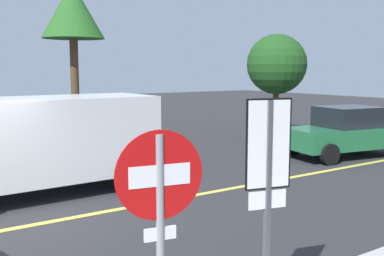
{
  "coord_description": "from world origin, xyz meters",
  "views": [
    {
      "loc": [
        -1.42,
        -8.3,
        2.82
      ],
      "look_at": [
        3.98,
        -0.26,
        1.58
      ],
      "focal_mm": 42.82,
      "sensor_mm": 36.0,
      "label": 1
    }
  ],
  "objects_px": {
    "stop_sign": "(160,218)",
    "speed_limit_sign": "(268,168)",
    "tree_centre_verge": "(73,14)",
    "car_green_mid_road": "(345,132)",
    "tree_left_verge": "(277,65)",
    "white_van": "(38,140)"
  },
  "relations": [
    {
      "from": "white_van",
      "to": "tree_left_verge",
      "type": "xyz_separation_m",
      "value": [
        10.78,
        3.58,
        1.75
      ]
    },
    {
      "from": "white_van",
      "to": "tree_centre_verge",
      "type": "distance_m",
      "value": 5.13
    },
    {
      "from": "speed_limit_sign",
      "to": "tree_centre_verge",
      "type": "xyz_separation_m",
      "value": [
        1.48,
        10.13,
        2.72
      ]
    },
    {
      "from": "speed_limit_sign",
      "to": "white_van",
      "type": "xyz_separation_m",
      "value": [
        -0.63,
        6.73,
        -0.5
      ]
    },
    {
      "from": "stop_sign",
      "to": "car_green_mid_road",
      "type": "bearing_deg",
      "value": 30.74
    },
    {
      "from": "white_van",
      "to": "stop_sign",
      "type": "bearing_deg",
      "value": -97.5
    },
    {
      "from": "stop_sign",
      "to": "tree_centre_verge",
      "type": "distance_m",
      "value": 11.3
    },
    {
      "from": "white_van",
      "to": "car_green_mid_road",
      "type": "bearing_deg",
      "value": -5.07
    },
    {
      "from": "white_van",
      "to": "tree_left_verge",
      "type": "bearing_deg",
      "value": 18.36
    },
    {
      "from": "white_van",
      "to": "tree_left_verge",
      "type": "relative_size",
      "value": 1.23
    },
    {
      "from": "stop_sign",
      "to": "speed_limit_sign",
      "type": "distance_m",
      "value": 1.61
    },
    {
      "from": "stop_sign",
      "to": "white_van",
      "type": "distance_m",
      "value": 7.17
    },
    {
      "from": "tree_centre_verge",
      "to": "white_van",
      "type": "bearing_deg",
      "value": -121.81
    },
    {
      "from": "stop_sign",
      "to": "tree_left_verge",
      "type": "height_order",
      "value": "tree_left_verge"
    },
    {
      "from": "white_van",
      "to": "tree_centre_verge",
      "type": "xyz_separation_m",
      "value": [
        2.11,
        3.4,
        3.22
      ]
    },
    {
      "from": "stop_sign",
      "to": "car_green_mid_road",
      "type": "xyz_separation_m",
      "value": [
        10.51,
        6.25,
        -0.78
      ]
    },
    {
      "from": "car_green_mid_road",
      "to": "tree_left_verge",
      "type": "bearing_deg",
      "value": 74.79
    },
    {
      "from": "speed_limit_sign",
      "to": "tree_centre_verge",
      "type": "height_order",
      "value": "tree_centre_verge"
    },
    {
      "from": "tree_centre_verge",
      "to": "stop_sign",
      "type": "bearing_deg",
      "value": -106.16
    },
    {
      "from": "speed_limit_sign",
      "to": "car_green_mid_road",
      "type": "xyz_separation_m",
      "value": [
        8.95,
        5.88,
        -0.95
      ]
    },
    {
      "from": "stop_sign",
      "to": "tree_centre_verge",
      "type": "relative_size",
      "value": 0.43
    },
    {
      "from": "car_green_mid_road",
      "to": "tree_centre_verge",
      "type": "relative_size",
      "value": 0.75
    }
  ]
}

